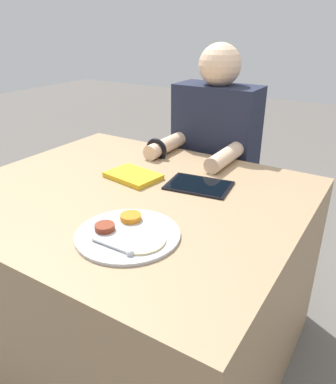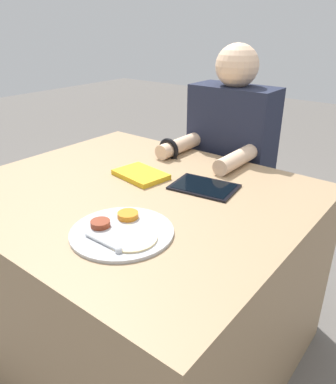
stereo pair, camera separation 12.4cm
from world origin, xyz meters
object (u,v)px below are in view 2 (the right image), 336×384
object	(u,v)px
red_notebook	(141,175)
tablet_device	(204,187)
person_diner	(228,178)
thali_tray	(122,231)

from	to	relation	value
red_notebook	tablet_device	distance (m)	0.27
person_diner	tablet_device	bearing A→B (deg)	-71.03
thali_tray	tablet_device	distance (m)	0.43
red_notebook	person_diner	xyz separation A→B (m)	(0.09, 0.56, -0.17)
thali_tray	tablet_device	xyz separation A→B (m)	(0.01, 0.43, -0.00)
tablet_device	person_diner	world-z (taller)	person_diner
tablet_device	person_diner	bearing A→B (deg)	108.97
tablet_device	red_notebook	bearing A→B (deg)	-165.45
tablet_device	thali_tray	bearing A→B (deg)	-91.01
red_notebook	tablet_device	size ratio (longest dim) A/B	0.87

